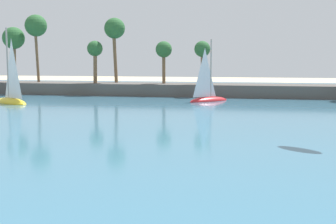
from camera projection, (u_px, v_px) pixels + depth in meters
sea at (231, 102)px, 55.63m from camera, size 220.00×95.41×0.06m
palm_headland at (238, 76)px, 62.62m from camera, size 92.42×6.00×13.03m
sailboat_near_shore at (11, 96)px, 53.29m from camera, size 6.73×5.33×9.73m
sailboat_toward_headland at (208, 95)px, 55.85m from camera, size 5.34×5.28×8.38m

